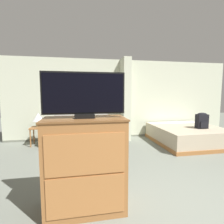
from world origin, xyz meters
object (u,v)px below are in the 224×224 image
(tv, at_px, (84,95))
(bed, at_px, (186,134))
(coffee_table, at_px, (84,140))
(backpack, at_px, (202,120))
(table_lamp, at_px, (38,118))
(tv_dresser, at_px, (85,165))
(couch, at_px, (82,132))

(tv, distance_m, bed, 4.21)
(coffee_table, bearing_deg, tv, -91.13)
(coffee_table, xyz_separation_m, backpack, (3.33, 0.11, 0.38))
(table_lamp, xyz_separation_m, tv_dresser, (1.22, -3.11, -0.20))
(backpack, bearing_deg, table_lamp, 168.84)
(tv, relative_size, backpack, 2.22)
(couch, distance_m, tv_dresser, 3.17)
(table_lamp, height_order, tv, tv)
(coffee_table, relative_size, tv_dresser, 0.53)
(tv, bearing_deg, tv_dresser, -90.00)
(table_lamp, xyz_separation_m, bed, (4.35, -0.57, -0.54))
(coffee_table, relative_size, bed, 0.31)
(tv_dresser, distance_m, bed, 4.04)
(couch, distance_m, coffee_table, 1.07)
(couch, bearing_deg, backpack, -15.84)
(coffee_table, bearing_deg, couch, 91.51)
(couch, bearing_deg, coffee_table, -88.49)
(backpack, bearing_deg, couch, 164.16)
(table_lamp, distance_m, bed, 4.42)
(couch, height_order, backpack, backpack)
(couch, height_order, coffee_table, couch)
(table_lamp, relative_size, tv_dresser, 0.33)
(couch, relative_size, table_lamp, 5.43)
(tv_dresser, xyz_separation_m, bed, (3.12, 2.54, -0.34))
(tv_dresser, bearing_deg, coffee_table, 88.87)
(backpack, bearing_deg, bed, 126.71)
(coffee_table, height_order, backpack, backpack)
(table_lamp, bearing_deg, tv, -68.54)
(couch, distance_m, backpack, 3.51)
(tv_dresser, relative_size, backpack, 2.66)
(table_lamp, distance_m, tv_dresser, 3.35)
(tv, xyz_separation_m, bed, (3.12, 2.54, -1.22))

